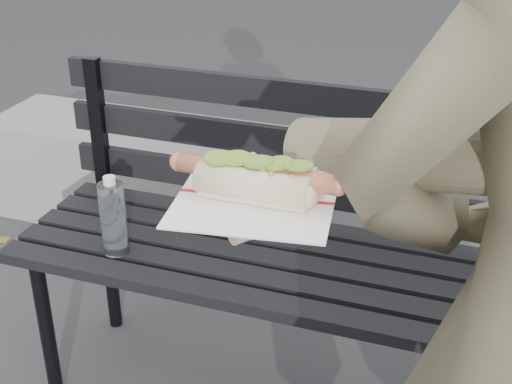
# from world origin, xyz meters

# --- Properties ---
(park_bench) EXTENTS (1.50, 0.44, 0.88)m
(park_bench) POSITION_xyz_m (-0.02, 0.86, 0.52)
(park_bench) COLOR black
(park_bench) RESTS_ON ground
(concrete_block) EXTENTS (1.20, 0.40, 0.40)m
(concrete_block) POSITION_xyz_m (-0.92, 1.65, 0.20)
(concrete_block) COLOR slate
(concrete_block) RESTS_ON ground
(held_hotdog) EXTENTS (0.62, 0.31, 0.20)m
(held_hotdog) POSITION_xyz_m (0.30, 0.14, 1.08)
(held_hotdog) COLOR brown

